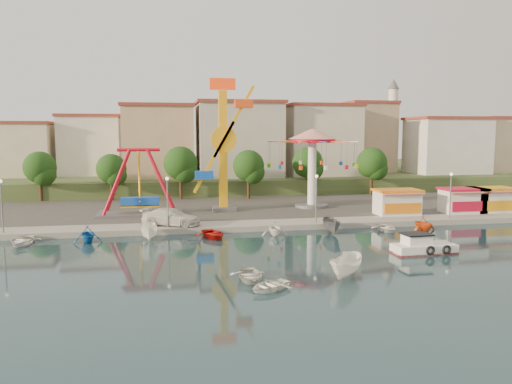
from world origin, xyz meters
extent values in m
plane|color=#142D39|center=(0.00, 0.00, 0.00)|extent=(200.00, 200.00, 0.00)
cube|color=#9E998E|center=(0.00, 62.00, 0.30)|extent=(200.00, 100.00, 0.60)
cube|color=#4C4944|center=(0.00, 30.00, 0.60)|extent=(90.00, 28.00, 0.01)
cube|color=#384C26|center=(0.00, 67.00, 1.50)|extent=(200.00, 60.00, 3.00)
cube|color=#59595E|center=(-11.27, 22.12, 0.75)|extent=(10.00, 5.00, 0.30)
cube|color=blue|center=(-11.27, 22.12, 2.20)|extent=(4.50, 1.40, 1.00)
cylinder|color=red|center=(-11.27, 22.12, 8.40)|extent=(5.00, 0.40, 0.40)
cube|color=#59595E|center=(-1.04, 23.40, 0.85)|extent=(3.00, 3.00, 0.50)
cube|color=#FFAD15|center=(-1.04, 23.40, 8.10)|extent=(1.00, 1.00, 15.00)
cube|color=red|center=(-1.04, 23.40, 16.40)|extent=(3.20, 0.50, 1.40)
cylinder|color=#FFAD15|center=(-1.04, 22.60, 9.60)|extent=(3.20, 0.50, 3.20)
cube|color=#FFAD15|center=(0.20, 22.40, 11.77)|extent=(5.25, 0.35, 8.86)
cube|color=#EA4314|center=(1.44, 22.40, 13.95)|extent=(2.20, 1.20, 1.00)
cylinder|color=#59595E|center=(10.83, 24.27, 0.80)|extent=(4.40, 4.40, 0.40)
cylinder|color=white|center=(10.83, 24.27, 5.10)|extent=(1.10, 1.10, 9.00)
cylinder|color=red|center=(10.83, 24.27, 9.40)|extent=(6.00, 6.00, 0.50)
cone|color=red|center=(10.83, 24.27, 10.30)|extent=(6.40, 6.40, 1.40)
cube|color=white|center=(19.17, 16.50, 2.00)|extent=(5.00, 3.00, 2.80)
cube|color=orange|center=(19.17, 16.50, 3.55)|extent=(5.40, 3.40, 0.25)
cube|color=red|center=(19.17, 14.80, 3.20)|extent=(5.00, 0.77, 0.43)
cube|color=white|center=(27.82, 16.50, 2.00)|extent=(5.00, 3.00, 2.80)
cube|color=#AE0D2A|center=(27.82, 16.50, 3.55)|extent=(5.40, 3.40, 0.25)
cube|color=red|center=(27.82, 14.80, 3.20)|extent=(5.00, 0.77, 0.43)
cube|color=white|center=(31.76, 16.50, 2.00)|extent=(5.00, 3.00, 2.80)
cube|color=orange|center=(31.76, 16.50, 3.55)|extent=(5.40, 3.40, 0.25)
cube|color=red|center=(31.76, 14.80, 3.20)|extent=(5.00, 0.77, 0.43)
cylinder|color=#59595E|center=(-24.00, 13.00, 3.10)|extent=(0.14, 0.14, 5.00)
cylinder|color=#59595E|center=(-8.00, 13.00, 3.10)|extent=(0.14, 0.14, 5.00)
cylinder|color=#59595E|center=(8.00, 13.00, 3.10)|extent=(0.14, 0.14, 5.00)
cylinder|color=#59595E|center=(24.00, 13.00, 3.10)|extent=(0.14, 0.14, 5.00)
cylinder|color=#382314|center=(-26.00, 36.98, 2.40)|extent=(0.44, 0.44, 3.60)
sphere|color=black|center=(-26.00, 36.98, 5.49)|extent=(4.60, 4.60, 4.60)
cylinder|color=#382314|center=(-16.00, 36.24, 2.30)|extent=(0.44, 0.44, 3.40)
sphere|color=black|center=(-16.00, 36.24, 5.22)|extent=(4.35, 4.35, 4.35)
cylinder|color=#382314|center=(-6.00, 35.81, 2.56)|extent=(0.44, 0.44, 3.92)
sphere|color=black|center=(-6.00, 35.81, 5.94)|extent=(5.02, 5.02, 5.02)
cylinder|color=#382314|center=(4.00, 34.36, 2.43)|extent=(0.44, 0.44, 3.66)
sphere|color=black|center=(4.00, 34.36, 5.58)|extent=(4.68, 4.68, 4.68)
cylinder|color=#382314|center=(14.00, 37.35, 2.50)|extent=(0.44, 0.44, 3.80)
sphere|color=black|center=(14.00, 37.35, 5.77)|extent=(4.86, 4.86, 4.86)
cylinder|color=#382314|center=(24.00, 35.54, 2.49)|extent=(0.44, 0.44, 3.77)
sphere|color=black|center=(24.00, 35.54, 5.73)|extent=(4.83, 4.83, 4.83)
cube|color=beige|center=(-33.37, 46.06, 8.93)|extent=(9.26, 9.53, 11.87)
cube|color=silver|center=(-21.33, 51.38, 7.32)|extent=(12.33, 9.01, 8.63)
cube|color=tan|center=(-8.19, 51.96, 8.62)|extent=(11.95, 9.28, 11.23)
cube|color=beige|center=(5.60, 48.80, 7.60)|extent=(12.59, 10.50, 9.20)
cube|color=beige|center=(19.07, 52.20, 7.62)|extent=(10.75, 9.23, 9.24)
cube|color=tan|center=(32.37, 50.33, 8.61)|extent=(12.77, 10.96, 11.21)
cube|color=silver|center=(44.15, 48.77, 9.18)|extent=(8.23, 8.98, 12.36)
cube|color=beige|center=(56.03, 53.70, 7.38)|extent=(11.59, 10.93, 8.76)
cylinder|color=silver|center=(36.00, 54.00, 11.00)|extent=(1.80, 1.80, 16.00)
cylinder|color=#59595E|center=(36.00, 54.00, 16.00)|extent=(2.80, 2.80, 0.30)
cone|color=#59595E|center=(36.00, 54.00, 20.00)|extent=(2.20, 2.20, 2.00)
cube|color=white|center=(13.77, 0.09, 0.33)|extent=(5.56, 2.37, 0.98)
cube|color=red|center=(13.77, 0.09, 0.09)|extent=(5.56, 2.37, 0.17)
cube|color=white|center=(13.11, 0.20, 1.15)|extent=(2.27, 1.76, 0.98)
cube|color=black|center=(13.11, 0.20, 1.69)|extent=(2.50, 1.99, 0.13)
torus|color=black|center=(13.77, -1.00, 0.49)|extent=(0.84, 0.26, 0.83)
torus|color=black|center=(15.30, -0.95, 0.49)|extent=(0.84, 0.26, 0.83)
imported|color=silver|center=(-2.38, -5.18, 0.37)|extent=(2.57, 3.60, 0.74)
imported|color=white|center=(-1.47, -7.56, 0.32)|extent=(3.80, 3.52, 0.64)
imported|color=white|center=(4.51, -5.85, 0.85)|extent=(4.09, 4.46, 1.71)
imported|color=silver|center=(-7.65, 14.13, 1.50)|extent=(6.72, 4.71, 1.81)
imported|color=white|center=(-21.41, 9.80, 0.41)|extent=(2.96, 4.07, 0.83)
imported|color=#145BB1|center=(-15.57, 9.80, 0.81)|extent=(3.24, 3.56, 1.61)
imported|color=white|center=(-9.77, 9.80, 0.80)|extent=(1.58, 4.16, 1.60)
imported|color=red|center=(-3.61, 9.80, 0.40)|extent=(3.81, 4.55, 0.81)
imported|color=white|center=(2.64, 9.80, 0.79)|extent=(2.77, 3.16, 1.58)
imported|color=#5D5C61|center=(8.71, 9.80, 0.81)|extent=(2.11, 4.38, 1.63)
imported|color=silver|center=(14.79, 9.80, 0.38)|extent=(2.78, 3.76, 0.75)
imported|color=#DB4C13|center=(19.00, 9.80, 0.77)|extent=(3.04, 3.36, 1.54)
camera|label=1|loc=(-7.98, -38.93, 10.28)|focal=35.00mm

